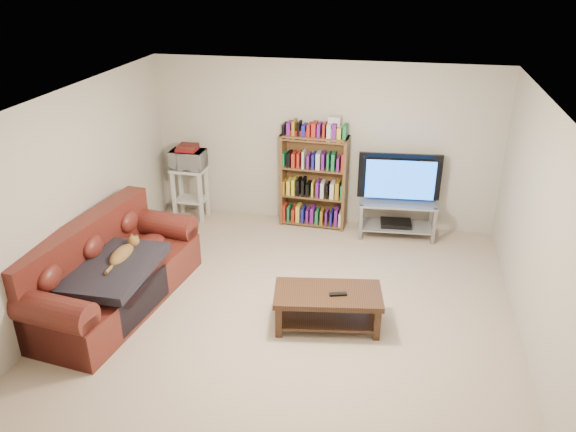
% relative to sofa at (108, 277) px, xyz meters
% --- Properties ---
extents(floor, '(5.00, 5.00, 0.00)m').
position_rel_sofa_xyz_m(floor, '(2.08, 0.24, -0.34)').
color(floor, '#CBB297').
rests_on(floor, ground).
extents(ceiling, '(5.00, 5.00, 0.00)m').
position_rel_sofa_xyz_m(ceiling, '(2.08, 0.24, 2.06)').
color(ceiling, white).
rests_on(ceiling, ground).
extents(wall_back, '(5.00, 0.00, 5.00)m').
position_rel_sofa_xyz_m(wall_back, '(2.08, 2.74, 0.86)').
color(wall_back, beige).
rests_on(wall_back, ground).
extents(wall_front, '(5.00, 0.00, 5.00)m').
position_rel_sofa_xyz_m(wall_front, '(2.08, -2.26, 0.86)').
color(wall_front, beige).
rests_on(wall_front, ground).
extents(wall_left, '(0.00, 5.00, 5.00)m').
position_rel_sofa_xyz_m(wall_left, '(-0.42, 0.24, 0.86)').
color(wall_left, beige).
rests_on(wall_left, ground).
extents(wall_right, '(0.00, 5.00, 5.00)m').
position_rel_sofa_xyz_m(wall_right, '(4.58, 0.24, 0.86)').
color(wall_right, beige).
rests_on(wall_right, ground).
extents(sofa, '(1.28, 2.40, 0.98)m').
position_rel_sofa_xyz_m(sofa, '(0.00, 0.00, 0.00)').
color(sofa, '#591D17').
rests_on(sofa, floor).
extents(blanket, '(0.94, 1.19, 0.19)m').
position_rel_sofa_xyz_m(blanket, '(0.17, -0.18, 0.23)').
color(blanket, black).
rests_on(blanket, sofa).
extents(cat, '(0.33, 0.65, 0.19)m').
position_rel_sofa_xyz_m(cat, '(0.20, 0.03, 0.29)').
color(cat, brown).
rests_on(cat, sofa).
extents(coffee_table, '(1.22, 0.74, 0.42)m').
position_rel_sofa_xyz_m(coffee_table, '(2.53, 0.05, -0.05)').
color(coffee_table, '#331E12').
rests_on(coffee_table, floor).
extents(remote, '(0.20, 0.11, 0.02)m').
position_rel_sofa_xyz_m(remote, '(2.64, 0.02, 0.09)').
color(remote, black).
rests_on(remote, coffee_table).
extents(tv_stand, '(1.11, 0.56, 0.54)m').
position_rel_sofa_xyz_m(tv_stand, '(3.20, 2.41, 0.02)').
color(tv_stand, '#999EA3').
rests_on(tv_stand, floor).
extents(television, '(1.16, 0.24, 0.66)m').
position_rel_sofa_xyz_m(television, '(3.20, 2.41, 0.53)').
color(television, black).
rests_on(television, tv_stand).
extents(dvd_player, '(0.45, 0.33, 0.06)m').
position_rel_sofa_xyz_m(dvd_player, '(3.20, 2.41, -0.15)').
color(dvd_player, black).
rests_on(dvd_player, tv_stand).
extents(bookshelf, '(0.98, 0.34, 1.39)m').
position_rel_sofa_xyz_m(bookshelf, '(1.98, 2.54, 0.38)').
color(bookshelf, brown).
rests_on(bookshelf, floor).
extents(shelf_clutter, '(0.71, 0.23, 0.28)m').
position_rel_sofa_xyz_m(shelf_clutter, '(2.07, 2.54, 1.15)').
color(shelf_clutter, silver).
rests_on(shelf_clutter, bookshelf).
extents(microwave_stand, '(0.51, 0.37, 0.81)m').
position_rel_sofa_xyz_m(microwave_stand, '(0.10, 2.41, 0.18)').
color(microwave_stand, silver).
rests_on(microwave_stand, floor).
extents(microwave, '(0.50, 0.34, 0.28)m').
position_rel_sofa_xyz_m(microwave, '(0.10, 2.41, 0.61)').
color(microwave, silver).
rests_on(microwave, microwave_stand).
extents(game_boxes, '(0.30, 0.26, 0.05)m').
position_rel_sofa_xyz_m(game_boxes, '(0.10, 2.41, 0.77)').
color(game_boxes, maroon).
rests_on(game_boxes, microwave).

